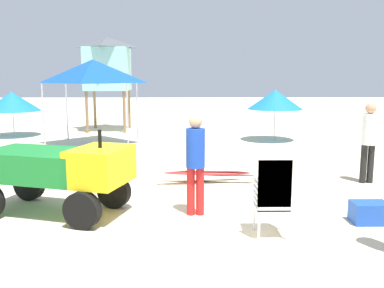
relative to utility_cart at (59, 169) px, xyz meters
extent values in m
plane|color=beige|center=(1.81, -0.65, -0.78)|extent=(80.00, 80.00, 0.00)
cube|color=#197A2D|center=(-0.38, 0.11, 0.07)|extent=(2.04, 1.58, 0.50)
cube|color=yellow|center=(0.77, -0.23, 0.12)|extent=(1.09, 1.29, 0.60)
cylinder|color=black|center=(0.77, -0.23, 0.57)|extent=(0.07, 0.07, 0.30)
cylinder|color=black|center=(0.88, 0.31, -0.48)|extent=(0.63, 0.35, 0.60)
cylinder|color=black|center=(0.56, -0.75, -0.48)|extent=(0.63, 0.35, 0.60)
cylinder|color=black|center=(-0.84, 0.83, -0.48)|extent=(0.63, 0.35, 0.60)
cube|color=white|center=(3.45, -1.06, -0.34)|extent=(0.48, 0.48, 0.04)
cube|color=white|center=(3.45, -1.28, -0.14)|extent=(0.48, 0.04, 0.40)
cube|color=white|center=(3.45, -1.06, -0.25)|extent=(0.48, 0.48, 0.04)
cube|color=white|center=(3.45, -1.28, -0.05)|extent=(0.48, 0.04, 0.40)
cube|color=white|center=(3.45, -1.06, -0.16)|extent=(0.48, 0.48, 0.04)
cube|color=white|center=(3.45, -1.28, 0.04)|extent=(0.48, 0.04, 0.40)
cube|color=white|center=(3.45, -1.06, -0.07)|extent=(0.48, 0.48, 0.04)
cube|color=white|center=(3.45, -1.28, 0.13)|extent=(0.48, 0.04, 0.40)
cube|color=white|center=(3.45, -1.06, 0.02)|extent=(0.48, 0.48, 0.04)
cube|color=white|center=(3.45, -1.28, 0.22)|extent=(0.48, 0.04, 0.40)
cube|color=white|center=(3.45, -1.06, 0.11)|extent=(0.48, 0.48, 0.04)
cube|color=white|center=(3.45, -1.28, 0.31)|extent=(0.48, 0.04, 0.40)
cylinder|color=white|center=(3.66, -0.85, -0.57)|extent=(0.04, 0.04, 0.42)
cylinder|color=white|center=(3.24, -0.85, -0.57)|extent=(0.04, 0.04, 0.42)
cylinder|color=white|center=(3.66, -1.27, -0.57)|extent=(0.04, 0.04, 0.42)
cylinder|color=white|center=(3.24, -1.27, -0.57)|extent=(0.04, 0.04, 0.42)
ellipsoid|color=white|center=(2.73, 2.21, -0.74)|extent=(2.07, 0.66, 0.08)
ellipsoid|color=white|center=(2.79, 2.07, -0.66)|extent=(2.56, 0.62, 0.08)
ellipsoid|color=red|center=(2.67, 2.18, -0.58)|extent=(1.98, 0.31, 0.08)
ellipsoid|color=white|center=(2.93, 2.19, -0.50)|extent=(2.52, 0.36, 0.08)
cylinder|color=red|center=(2.27, -0.10, -0.37)|extent=(0.14, 0.14, 0.84)
cylinder|color=red|center=(2.43, -0.10, -0.37)|extent=(0.14, 0.14, 0.84)
cylinder|color=#193FB2|center=(2.35, -0.10, 0.38)|extent=(0.32, 0.32, 0.66)
sphere|color=tan|center=(2.35, -0.10, 0.83)|extent=(0.23, 0.23, 0.23)
cylinder|color=black|center=(6.15, 2.02, -0.35)|extent=(0.14, 0.14, 0.87)
cylinder|color=black|center=(6.31, 2.02, -0.35)|extent=(0.14, 0.14, 0.87)
cylinder|color=white|center=(6.23, 2.02, 0.42)|extent=(0.32, 0.32, 0.69)
sphere|color=tan|center=(6.23, 2.02, 0.88)|extent=(0.23, 0.23, 0.23)
cylinder|color=#B2B2B7|center=(-2.23, 5.98, 0.28)|extent=(0.05, 0.05, 2.13)
cylinder|color=#B2B2B7|center=(0.38, 5.98, 0.28)|extent=(0.05, 0.05, 2.13)
cylinder|color=#B2B2B7|center=(-2.23, 8.58, 0.28)|extent=(0.05, 0.05, 2.13)
cylinder|color=#B2B2B7|center=(0.38, 8.58, 0.28)|extent=(0.05, 0.05, 2.13)
pyramid|color=#144CB2|center=(-0.92, 7.28, 1.74)|extent=(2.61, 2.61, 0.78)
cylinder|color=olive|center=(-1.92, 10.46, 0.09)|extent=(0.12, 0.12, 1.75)
cylinder|color=olive|center=(-0.36, 10.46, 0.09)|extent=(0.12, 0.12, 1.75)
cylinder|color=olive|center=(-1.92, 12.02, 0.09)|extent=(0.12, 0.12, 1.75)
cylinder|color=olive|center=(-0.36, 12.02, 0.09)|extent=(0.12, 0.12, 1.75)
cube|color=#A0E6DB|center=(-1.14, 11.24, 1.86)|extent=(1.80, 1.80, 1.80)
pyramid|color=#4C5156|center=(-1.14, 11.24, 2.99)|extent=(1.98, 1.98, 0.45)
cylinder|color=beige|center=(5.46, 8.18, 0.15)|extent=(0.04, 0.04, 1.87)
cone|color=blue|center=(5.46, 8.18, 0.73)|extent=(2.01, 2.01, 0.70)
cylinder|color=beige|center=(-4.60, 9.50, 0.09)|extent=(0.04, 0.04, 1.76)
cone|color=blue|center=(-4.60, 9.50, 0.59)|extent=(2.16, 2.16, 0.76)
cube|color=blue|center=(5.17, -0.56, -0.61)|extent=(0.57, 0.39, 0.34)
camera|label=1|loc=(2.17, -7.04, 1.59)|focal=39.15mm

